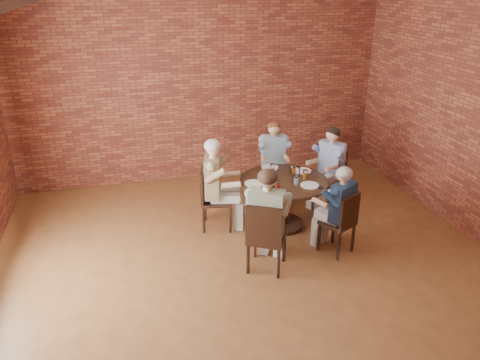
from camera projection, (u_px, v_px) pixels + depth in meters
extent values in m
plane|color=brown|center=(259.00, 282.00, 5.73)|extent=(7.00, 7.00, 0.00)
plane|color=brown|center=(201.00, 86.00, 8.16)|extent=(7.00, 0.00, 7.00)
cylinder|color=black|center=(282.00, 224.00, 7.03)|extent=(0.64, 0.64, 0.06)
cylinder|color=black|center=(283.00, 205.00, 6.90)|extent=(0.18, 0.18, 0.64)
cylinder|color=#382214|center=(284.00, 181.00, 6.75)|extent=(1.27, 1.27, 0.05)
cube|color=black|center=(328.00, 180.00, 7.55)|extent=(0.56, 0.56, 0.04)
cube|color=black|center=(336.00, 162.00, 7.56)|extent=(0.23, 0.38, 0.47)
cylinder|color=black|center=(312.00, 192.00, 7.64)|extent=(0.04, 0.04, 0.41)
cylinder|color=black|center=(329.00, 199.00, 7.41)|extent=(0.04, 0.04, 0.41)
cylinder|color=black|center=(325.00, 186.00, 7.86)|extent=(0.04, 0.04, 0.41)
cylinder|color=black|center=(342.00, 193.00, 7.63)|extent=(0.04, 0.04, 0.41)
cube|color=black|center=(273.00, 172.00, 7.86)|extent=(0.47, 0.47, 0.04)
cube|color=black|center=(272.00, 154.00, 7.92)|extent=(0.41, 0.12, 0.46)
cylinder|color=black|center=(264.00, 189.00, 7.78)|extent=(0.04, 0.04, 0.41)
cylinder|color=black|center=(284.00, 188.00, 7.80)|extent=(0.04, 0.04, 0.41)
cylinder|color=black|center=(261.00, 180.00, 8.09)|extent=(0.04, 0.04, 0.41)
cylinder|color=black|center=(281.00, 180.00, 8.12)|extent=(0.04, 0.04, 0.41)
cube|color=black|center=(217.00, 200.00, 6.85)|extent=(0.53, 0.53, 0.04)
cube|color=black|center=(203.00, 183.00, 6.74)|extent=(0.15, 0.44, 0.50)
cylinder|color=black|center=(230.00, 220.00, 6.77)|extent=(0.04, 0.04, 0.41)
cylinder|color=black|center=(230.00, 208.00, 7.12)|extent=(0.04, 0.04, 0.41)
cylinder|color=black|center=(204.00, 220.00, 6.77)|extent=(0.04, 0.04, 0.41)
cylinder|color=black|center=(205.00, 208.00, 7.12)|extent=(0.04, 0.04, 0.41)
cube|color=black|center=(267.00, 238.00, 5.86)|extent=(0.61, 0.61, 0.04)
cube|color=black|center=(264.00, 226.00, 5.58)|extent=(0.40, 0.26, 0.51)
cylinder|color=black|center=(284.00, 248.00, 6.08)|extent=(0.04, 0.04, 0.41)
cylinder|color=black|center=(255.00, 243.00, 6.17)|extent=(0.04, 0.04, 0.41)
cylinder|color=black|center=(278.00, 264.00, 5.74)|extent=(0.04, 0.04, 0.41)
cylinder|color=black|center=(248.00, 259.00, 5.83)|extent=(0.04, 0.04, 0.41)
cube|color=black|center=(337.00, 223.00, 6.22)|extent=(0.52, 0.52, 0.04)
cube|color=black|center=(350.00, 211.00, 6.01)|extent=(0.35, 0.21, 0.44)
cylinder|color=black|center=(333.00, 229.00, 6.52)|extent=(0.04, 0.04, 0.41)
cylinder|color=black|center=(319.00, 237.00, 6.32)|extent=(0.04, 0.04, 0.41)
cylinder|color=black|center=(353.00, 238.00, 6.30)|extent=(0.04, 0.04, 0.41)
cylinder|color=black|center=(339.00, 246.00, 6.10)|extent=(0.04, 0.04, 0.41)
cylinder|color=white|center=(303.00, 171.00, 7.04)|extent=(0.26, 0.26, 0.01)
cylinder|color=white|center=(270.00, 167.00, 7.17)|extent=(0.26, 0.26, 0.01)
cylinder|color=white|center=(254.00, 183.00, 6.61)|extent=(0.26, 0.26, 0.01)
cylinder|color=white|center=(310.00, 185.00, 6.55)|extent=(0.26, 0.26, 0.01)
cylinder|color=white|center=(298.00, 171.00, 6.85)|extent=(0.07, 0.07, 0.14)
cylinder|color=white|center=(293.00, 169.00, 6.93)|extent=(0.07, 0.07, 0.14)
cylinder|color=white|center=(272.00, 168.00, 6.96)|extent=(0.07, 0.07, 0.14)
cylinder|color=white|center=(272.00, 174.00, 6.77)|extent=(0.07, 0.07, 0.14)
cylinder|color=white|center=(272.00, 182.00, 6.50)|extent=(0.07, 0.07, 0.14)
cylinder|color=white|center=(277.00, 186.00, 6.39)|extent=(0.07, 0.07, 0.14)
cylinder|color=white|center=(296.00, 180.00, 6.57)|extent=(0.07, 0.07, 0.14)
cylinder|color=white|center=(305.00, 175.00, 6.74)|extent=(0.07, 0.07, 0.14)
cube|color=black|center=(319.00, 187.00, 6.50)|extent=(0.11, 0.16, 0.01)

